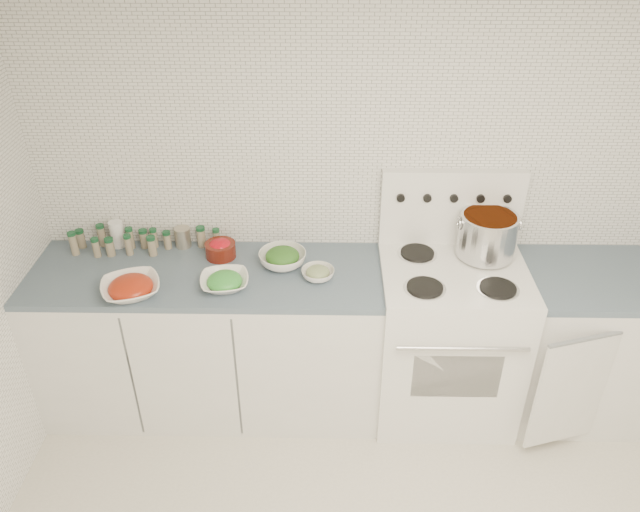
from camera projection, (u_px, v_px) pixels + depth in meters
The scene contains 13 objects.
room_walls at pixel (386, 314), 1.89m from camera, with size 3.54×3.04×2.52m.
counter_left at pixel (213, 339), 3.50m from camera, with size 1.85×0.62×0.90m.
stove at pixel (446, 335), 3.46m from camera, with size 0.76×0.70×1.36m.
counter_right at pixel (593, 343), 3.47m from camera, with size 0.89×0.74×0.90m.
stock_pot at pixel (487, 233), 3.26m from camera, with size 0.32×0.30×0.23m.
bowl_tomato at pixel (131, 288), 3.07m from camera, with size 0.37×0.37×0.10m.
bowl_snowpea at pixel (225, 281), 3.13m from camera, with size 0.28×0.28×0.08m.
bowl_broccoli at pixel (282, 258), 3.29m from camera, with size 0.29×0.29×0.10m.
bowl_zucchini at pixel (318, 273), 3.20m from camera, with size 0.21×0.21×0.07m.
bowl_pepper at pixel (220, 249), 3.36m from camera, with size 0.16×0.16×0.10m.
salt_canister at pixel (117, 234), 3.44m from camera, with size 0.08×0.08×0.15m, color white.
tin_can at pixel (183, 237), 3.45m from camera, with size 0.09×0.09×0.11m, color #A69D8C.
spice_cluster at pixel (134, 241), 3.42m from camera, with size 0.80×0.16×0.14m.
Camera 1 is at (-0.18, -1.50, 2.72)m, focal length 35.00 mm.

